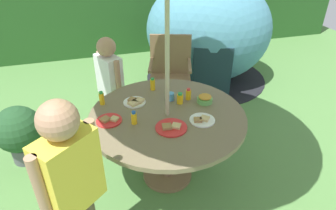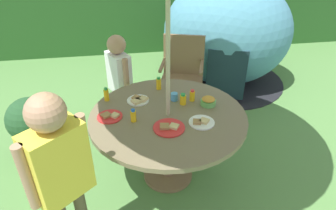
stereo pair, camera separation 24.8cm
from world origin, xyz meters
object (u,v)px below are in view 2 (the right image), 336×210
child_in_yellow_shirt (59,164)px  plate_mid_left (110,116)px  dome_tent (227,33)px  plate_far_left (169,127)px  juice_bottle_center_back (159,84)px  wooden_chair (183,71)px  juice_bottle_near_left (133,116)px  cup_near (174,97)px  juice_bottle_far_right (192,96)px  juice_bottle_mid_right (106,95)px  potted_plant (30,122)px  snack_bowl (208,101)px  garden_table (168,124)px  plate_near_right (201,122)px  plate_front_edge (138,100)px  child_in_white_shirt (119,73)px  juice_bottle_center_front (183,99)px

child_in_yellow_shirt → plate_mid_left: child_in_yellow_shirt is taller
dome_tent → child_in_yellow_shirt: bearing=-110.5°
child_in_yellow_shirt → plate_far_left: child_in_yellow_shirt is taller
juice_bottle_center_back → wooden_chair: bearing=61.9°
plate_mid_left → juice_bottle_near_left: juice_bottle_near_left is taller
child_in_yellow_shirt → cup_near: 1.26m
wooden_chair → cup_near: size_ratio=13.17×
juice_bottle_far_right → juice_bottle_mid_right: bearing=170.7°
dome_tent → juice_bottle_center_back: bearing=-112.5°
juice_bottle_far_right → wooden_chair: bearing=83.2°
potted_plant → snack_bowl: 1.88m
garden_table → wooden_chair: (0.38, 1.22, -0.07)m
plate_near_right → garden_table: bearing=145.4°
plate_mid_left → child_in_yellow_shirt: bearing=-112.8°
plate_far_left → juice_bottle_center_back: 0.68m
cup_near → plate_near_right: bearing=-68.7°
child_in_yellow_shirt → plate_front_edge: child_in_yellow_shirt is taller
juice_bottle_center_back → plate_mid_left: bearing=-137.5°
child_in_yellow_shirt → plate_front_edge: bearing=19.2°
plate_far_left → cup_near: 0.45m
dome_tent → child_in_yellow_shirt: dome_tent is taller
juice_bottle_center_back → cup_near: size_ratio=1.71×
snack_bowl → plate_front_edge: 0.65m
child_in_white_shirt → snack_bowl: child_in_white_shirt is taller
potted_plant → cup_near: bearing=-15.6°
dome_tent → plate_mid_left: size_ratio=10.82×
child_in_yellow_shirt → juice_bottle_mid_right: 1.03m
child_in_yellow_shirt → juice_bottle_center_front: 1.26m
garden_table → plate_front_edge: size_ratio=6.64×
plate_front_edge → juice_bottle_near_left: 0.33m
dome_tent → plate_far_left: (-1.21, -2.16, -0.03)m
snack_bowl → juice_bottle_center_front: (-0.23, 0.05, 0.01)m
child_in_white_shirt → potted_plant: bearing=-102.7°
juice_bottle_near_left → juice_bottle_center_back: size_ratio=0.91×
juice_bottle_center_front → plate_front_edge: bearing=164.0°
child_in_yellow_shirt → plate_mid_left: bearing=27.2°
dome_tent → juice_bottle_near_left: bearing=-109.9°
plate_mid_left → plate_far_left: (0.47, -0.24, -0.00)m
juice_bottle_center_front → plate_near_right: bearing=-74.3°
child_in_yellow_shirt → juice_bottle_far_right: 1.36m
garden_table → juice_bottle_center_front: juice_bottle_center_front is taller
child_in_yellow_shirt → snack_bowl: (1.18, 0.76, -0.11)m
dome_tent → juice_bottle_near_left: (-1.48, -2.01, 0.01)m
snack_bowl → plate_mid_left: 0.89m
potted_plant → plate_near_right: bearing=-26.6°
dome_tent → cup_near: bearing=-105.7°
garden_table → juice_bottle_near_left: bearing=-169.3°
plate_mid_left → plate_near_right: bearing=-15.4°
dome_tent → potted_plant: size_ratio=3.75×
plate_near_right → juice_bottle_center_back: bearing=112.8°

